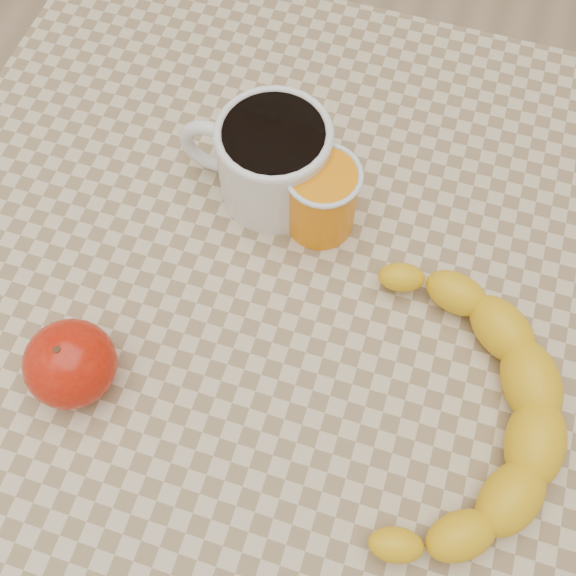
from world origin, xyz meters
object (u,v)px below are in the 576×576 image
(table, at_px, (288,329))
(apple, at_px, (71,364))
(banana, at_px, (456,411))
(coffee_mug, at_px, (271,158))
(orange_juice_glass, at_px, (322,198))

(table, xyz_separation_m, apple, (-0.15, -0.13, 0.12))
(table, xyz_separation_m, banana, (0.17, -0.07, 0.11))
(table, bearing_deg, banana, -22.05)
(coffee_mug, bearing_deg, table, -65.02)
(apple, bearing_deg, coffee_mug, 67.55)
(coffee_mug, relative_size, apple, 1.52)
(table, relative_size, banana, 2.48)
(coffee_mug, relative_size, orange_juice_glass, 1.83)
(orange_juice_glass, bearing_deg, banana, -43.77)
(table, bearing_deg, coffee_mug, 114.98)
(orange_juice_glass, height_order, banana, orange_juice_glass)
(table, relative_size, coffee_mug, 5.15)
(table, distance_m, orange_juice_glass, 0.16)
(orange_juice_glass, distance_m, apple, 0.27)
(apple, bearing_deg, table, 40.46)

